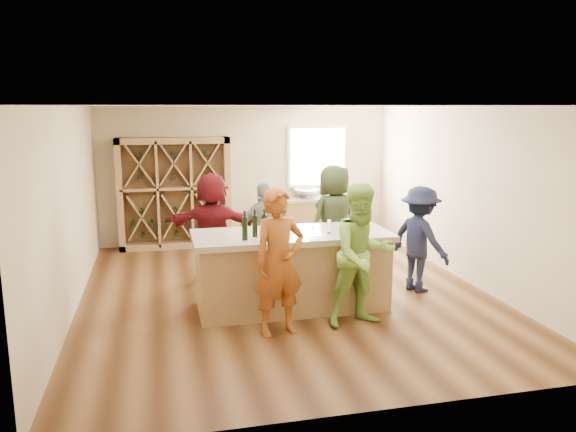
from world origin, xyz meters
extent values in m
cube|color=brown|center=(0.00, 0.00, -0.05)|extent=(6.00, 7.00, 0.10)
cube|color=white|center=(0.00, 0.00, 2.85)|extent=(6.00, 7.00, 0.10)
cube|color=beige|center=(0.00, 3.55, 1.40)|extent=(6.00, 0.10, 2.80)
cube|color=beige|center=(0.00, -3.55, 1.40)|extent=(6.00, 0.10, 2.80)
cube|color=beige|center=(-3.05, 0.00, 1.40)|extent=(0.10, 7.00, 2.80)
cube|color=beige|center=(3.05, 0.00, 1.40)|extent=(0.10, 7.00, 2.80)
cube|color=white|center=(1.50, 3.47, 1.75)|extent=(1.30, 0.06, 1.30)
cube|color=white|center=(1.50, 3.44, 1.75)|extent=(1.18, 0.01, 1.18)
cube|color=#9B784A|center=(-1.50, 3.27, 1.10)|extent=(2.20, 0.45, 2.20)
cube|color=#9B784A|center=(1.40, 3.20, 0.43)|extent=(1.60, 0.58, 0.86)
cube|color=#AEA08E|center=(1.40, 3.20, 0.89)|extent=(1.70, 0.62, 0.06)
imported|color=silver|center=(1.20, 3.20, 1.01)|extent=(0.54, 0.54, 0.19)
cylinder|color=silver|center=(1.20, 3.38, 1.07)|extent=(0.02, 0.02, 0.30)
cube|color=#9B784A|center=(-0.04, -0.64, 0.50)|extent=(2.60, 1.00, 1.00)
cube|color=#AEA08E|center=(-0.04, -0.64, 1.04)|extent=(2.72, 1.12, 0.08)
cylinder|color=black|center=(-0.74, -0.92, 1.23)|extent=(0.09, 0.09, 0.31)
cylinder|color=black|center=(-0.58, -0.77, 1.23)|extent=(0.10, 0.10, 0.29)
cylinder|color=black|center=(-0.46, -0.84, 1.23)|extent=(0.10, 0.10, 0.31)
cylinder|color=black|center=(-0.35, -0.83, 1.22)|extent=(0.08, 0.08, 0.27)
cone|color=white|center=(-0.39, -1.04, 1.16)|extent=(0.07, 0.07, 0.16)
cone|color=white|center=(0.14, -1.06, 1.17)|extent=(0.08, 0.08, 0.18)
cone|color=white|center=(0.63, -1.07, 1.16)|extent=(0.08, 0.08, 0.17)
cone|color=white|center=(0.45, -0.78, 1.18)|extent=(0.09, 0.09, 0.19)
cone|color=white|center=(0.92, -0.86, 1.17)|extent=(0.07, 0.07, 0.19)
cube|color=white|center=(-0.44, -1.01, 1.08)|extent=(0.28, 0.34, 0.00)
cube|color=white|center=(0.18, -1.07, 1.08)|extent=(0.23, 0.29, 0.00)
cube|color=white|center=(0.86, -0.98, 1.08)|extent=(0.26, 0.32, 0.00)
imported|color=#994C19|center=(-0.41, -1.50, 0.92)|extent=(0.77, 0.64, 1.83)
imported|color=#8CC64C|center=(0.69, -1.45, 0.92)|extent=(0.96, 0.62, 1.85)
imported|color=#191E38|center=(2.03, -0.35, 0.81)|extent=(0.85, 1.15, 1.62)
imported|color=slate|center=(-0.15, 0.75, 0.80)|extent=(0.95, 0.50, 1.60)
imported|color=#263319|center=(1.03, 0.79, 0.93)|extent=(1.05, 0.86, 1.85)
imported|color=#590F14|center=(-0.98, 0.91, 0.89)|extent=(1.74, 1.05, 1.77)
cone|color=white|center=(-0.09, -0.44, 1.17)|extent=(0.07, 0.07, 0.18)
camera|label=1|loc=(-1.80, -7.98, 2.79)|focal=35.00mm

